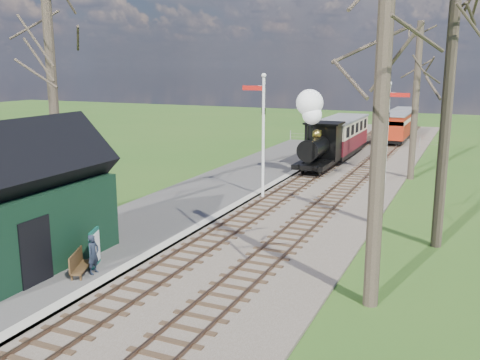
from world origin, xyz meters
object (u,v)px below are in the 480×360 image
(station_shed, at_px, (20,204))
(red_carriage_b, at_px, (404,121))
(sign_board, at_px, (95,248))
(semaphore_near, at_px, (262,127))
(bench, at_px, (78,263))
(coach, at_px, (341,135))
(person, at_px, (93,254))
(red_carriage_a, at_px, (396,127))
(semaphore_far, at_px, (389,125))
(locomotive, at_px, (318,137))

(station_shed, bearing_deg, red_carriage_b, 80.10)
(sign_board, bearing_deg, semaphore_near, 82.83)
(red_carriage_b, height_order, bench, red_carriage_b)
(station_shed, distance_m, coach, 25.78)
(sign_board, height_order, bench, sign_board)
(semaphore_near, xyz_separation_m, person, (-1.01, -11.67, -2.79))
(sign_board, height_order, person, person)
(red_carriage_a, bearing_deg, red_carriage_b, 90.00)
(semaphore_far, xyz_separation_m, red_carriage_a, (-1.77, 16.00, -1.90))
(semaphore_far, distance_m, locomotive, 4.71)
(semaphore_far, relative_size, red_carriage_b, 1.16)
(bench, distance_m, person, 0.56)
(semaphore_near, bearing_deg, red_carriage_a, 81.29)
(station_shed, distance_m, semaphore_near, 12.58)
(sign_board, bearing_deg, station_shed, -157.39)
(station_shed, relative_size, locomotive, 1.25)
(station_shed, height_order, coach, station_shed)
(coach, xyz_separation_m, red_carriage_b, (2.60, 14.08, -0.23))
(coach, distance_m, sign_board, 24.64)
(locomotive, height_order, red_carriage_a, locomotive)
(coach, height_order, bench, coach)
(semaphore_near, xyz_separation_m, red_carriage_a, (3.37, 22.00, -2.17))
(sign_board, bearing_deg, locomotive, 83.34)
(coach, relative_size, bench, 6.19)
(coach, relative_size, red_carriage_b, 1.64)
(semaphore_near, bearing_deg, coach, 86.72)
(bench, bearing_deg, coach, 85.06)
(red_carriage_b, distance_m, bench, 39.70)
(semaphore_near, relative_size, locomotive, 1.24)
(red_carriage_b, distance_m, sign_board, 38.91)
(coach, bearing_deg, semaphore_near, -93.28)
(locomotive, relative_size, red_carriage_b, 1.02)
(semaphore_near, xyz_separation_m, red_carriage_b, (3.37, 27.50, -2.17))
(red_carriage_b, bearing_deg, red_carriage_a, -90.00)
(coach, xyz_separation_m, sign_board, (-2.17, -24.53, -0.87))
(sign_board, xyz_separation_m, bench, (-0.02, -0.79, -0.27))
(sign_board, relative_size, bench, 0.93)
(semaphore_near, xyz_separation_m, coach, (0.77, 13.41, -1.94))
(red_carriage_a, bearing_deg, person, -97.40)
(station_shed, distance_m, semaphore_far, 20.01)
(locomotive, xyz_separation_m, red_carriage_a, (2.61, 14.66, -0.85))
(red_carriage_a, bearing_deg, sign_board, -98.19)
(locomotive, distance_m, person, 19.15)
(red_carriage_b, relative_size, sign_board, 4.07)
(red_carriage_b, xyz_separation_m, sign_board, (-4.77, -38.61, -0.65))
(locomotive, distance_m, red_carriage_a, 14.91)
(bench, relative_size, person, 1.04)
(coach, xyz_separation_m, red_carriage_a, (2.60, 8.58, -0.23))
(semaphore_near, distance_m, bench, 12.38)
(locomotive, xyz_separation_m, red_carriage_b, (2.61, 20.16, -0.85))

